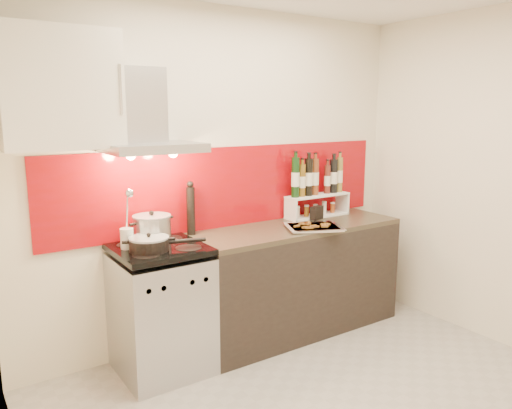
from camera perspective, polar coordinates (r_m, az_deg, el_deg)
back_wall at (r=3.97m, az=-3.62°, el=3.14°), size 3.40×0.02×2.60m
left_wall at (r=2.09m, az=-25.09°, el=-4.90°), size 0.02×2.80×2.60m
backsplash at (r=4.00m, az=-2.90°, el=2.04°), size 3.00×0.02×0.64m
range_stove at (r=3.63m, az=-10.75°, el=-11.87°), size 0.60×0.60×0.91m
counter at (r=4.21m, az=4.58°, el=-8.36°), size 1.80×0.60×0.90m
range_hood at (r=3.49m, az=-12.44°, el=9.14°), size 0.62×0.50×0.61m
upper_cabinet at (r=3.31m, az=-21.59°, el=12.16°), size 0.70×0.35×0.72m
stock_pot at (r=3.57m, az=-11.78°, el=-2.73°), size 0.27×0.27×0.23m
saute_pan at (r=3.37m, az=-12.00°, el=-4.41°), size 0.50×0.26×0.12m
utensil_jar at (r=3.44m, az=-14.49°, el=-3.04°), size 0.09×0.13×0.43m
pepper_mill at (r=3.76m, az=-7.47°, el=-0.50°), size 0.06×0.06×0.41m
step_shelf at (r=4.37m, az=6.92°, el=1.96°), size 0.61×0.17×0.54m
caddy_box at (r=4.29m, az=6.94°, el=-0.94°), size 0.14×0.09×0.11m
baking_tray at (r=3.97m, az=6.58°, el=-2.56°), size 0.53×0.48×0.03m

